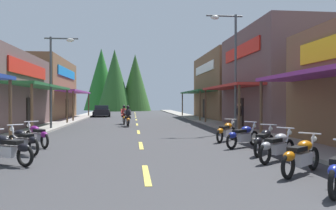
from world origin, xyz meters
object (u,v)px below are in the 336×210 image
at_px(motorcycle_parked_right_5, 226,131).
at_px(parked_car_curbside, 102,111).
at_px(motorcycle_parked_right_1, 301,156).
at_px(motorcycle_parked_right_3, 264,141).
at_px(streetlamp_right, 231,57).
at_px(motorcycle_parked_left_2, 7,148).
at_px(rider_cruising_lead, 128,118).
at_px(rider_cruising_trailing, 124,116).
at_px(pedestrian_browsing, 239,114).
at_px(motorcycle_parked_right_2, 277,146).
at_px(motorcycle_parked_left_3, 23,140).
at_px(motorcycle_parked_right_4, 243,136).
at_px(streetlamp_left, 56,69).
at_px(motorcycle_parked_left_4, 37,135).

height_order(motorcycle_parked_right_5, parked_car_curbside, parked_car_curbside).
xyz_separation_m(motorcycle_parked_right_1, motorcycle_parked_right_3, (0.33, 3.22, 0.00)).
height_order(streetlamp_right, motorcycle_parked_left_2, streetlamp_right).
bearing_deg(motorcycle_parked_right_3, rider_cruising_lead, 58.95).
relative_size(motorcycle_parked_right_5, rider_cruising_trailing, 0.81).
bearing_deg(motorcycle_parked_right_1, rider_cruising_lead, 66.73).
height_order(rider_cruising_trailing, pedestrian_browsing, pedestrian_browsing).
bearing_deg(rider_cruising_trailing, motorcycle_parked_right_2, -166.08).
xyz_separation_m(motorcycle_parked_right_2, motorcycle_parked_left_3, (-8.33, 2.31, 0.00)).
height_order(motorcycle_parked_right_5, pedestrian_browsing, pedestrian_browsing).
bearing_deg(streetlamp_right, motorcycle_parked_left_3, -144.08).
bearing_deg(rider_cruising_lead, motorcycle_parked_right_4, -161.38).
distance_m(streetlamp_left, motorcycle_parked_left_3, 11.06).
distance_m(motorcycle_parked_right_1, motorcycle_parked_right_4, 4.97).
bearing_deg(parked_car_curbside, motorcycle_parked_left_4, 176.07).
bearing_deg(rider_cruising_trailing, motorcycle_parked_left_2, 167.70).
bearing_deg(pedestrian_browsing, rider_cruising_lead, -86.12).
height_order(streetlamp_left, motorcycle_parked_right_5, streetlamp_left).
relative_size(streetlamp_right, rider_cruising_lead, 3.27).
bearing_deg(streetlamp_left, streetlamp_right, -17.77).
height_order(motorcycle_parked_right_1, motorcycle_parked_right_2, same).
bearing_deg(motorcycle_parked_right_5, motorcycle_parked_right_2, -139.71).
height_order(streetlamp_left, motorcycle_parked_left_4, streetlamp_left).
distance_m(motorcycle_parked_right_5, motorcycle_parked_left_4, 8.30).
relative_size(streetlamp_right, motorcycle_parked_right_2, 3.99).
relative_size(motorcycle_parked_right_1, motorcycle_parked_right_5, 1.00).
relative_size(motorcycle_parked_right_5, motorcycle_parked_left_4, 1.00).
bearing_deg(streetlamp_right, rider_cruising_lead, 136.88).
relative_size(motorcycle_parked_left_4, pedestrian_browsing, 0.97).
bearing_deg(parked_car_curbside, streetlamp_left, 172.54).
distance_m(streetlamp_left, motorcycle_parked_right_4, 13.93).
distance_m(motorcycle_parked_right_1, rider_cruising_trailing, 19.98).
bearing_deg(rider_cruising_trailing, streetlamp_right, -144.43).
distance_m(streetlamp_left, motorcycle_parked_left_4, 9.25).
distance_m(streetlamp_left, motorcycle_parked_right_3, 15.29).
bearing_deg(motorcycle_parked_left_4, parked_car_curbside, -39.39).
relative_size(motorcycle_parked_left_4, rider_cruising_lead, 0.81).
relative_size(streetlamp_right, rider_cruising_trailing, 3.27).
relative_size(motorcycle_parked_right_4, motorcycle_parked_left_2, 0.96).
xyz_separation_m(motorcycle_parked_right_5, parked_car_curbside, (-8.09, 26.22, 0.20)).
relative_size(motorcycle_parked_right_1, motorcycle_parked_right_4, 0.96).
distance_m(motorcycle_parked_right_2, motorcycle_parked_left_3, 8.64).
xyz_separation_m(motorcycle_parked_left_2, rider_cruising_lead, (3.31, 14.70, 0.17)).
bearing_deg(motorcycle_parked_right_2, streetlamp_right, 44.45).
bearing_deg(rider_cruising_lead, motorcycle_parked_left_3, 161.22).
xyz_separation_m(motorcycle_parked_right_1, motorcycle_parked_left_2, (-7.94, 2.14, 0.00)).
xyz_separation_m(motorcycle_parked_right_4, parked_car_curbside, (-8.19, 28.27, 0.20)).
bearing_deg(motorcycle_parked_left_2, streetlamp_right, -105.22).
distance_m(motorcycle_parked_right_1, pedestrian_browsing, 13.65).
height_order(motorcycle_parked_right_4, motorcycle_parked_left_4, same).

